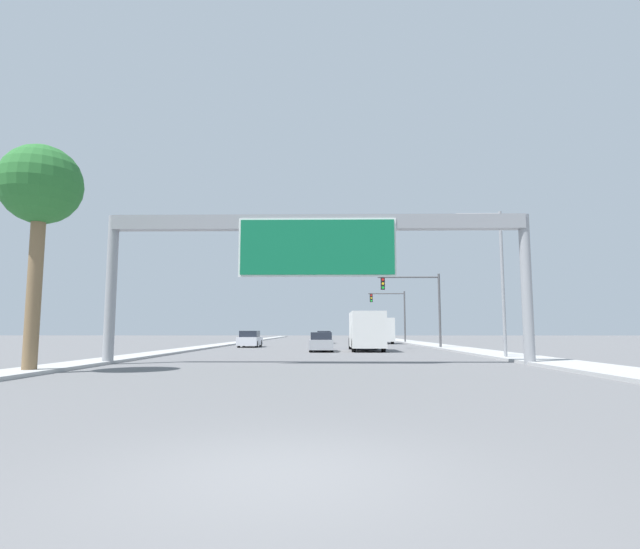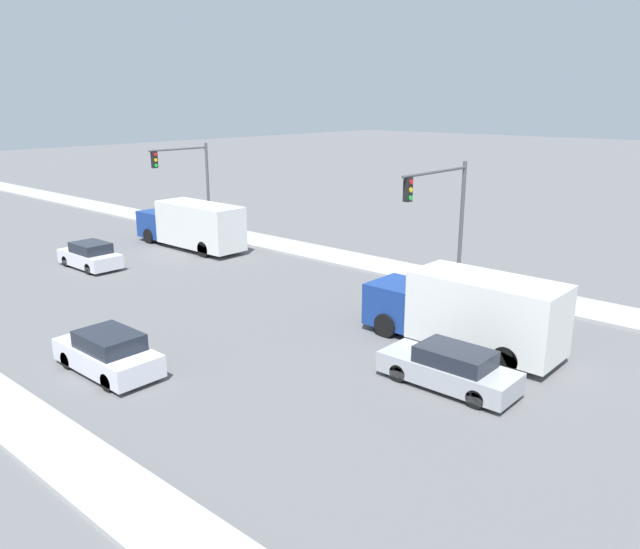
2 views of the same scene
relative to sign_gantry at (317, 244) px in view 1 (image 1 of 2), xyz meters
name	(u,v)px [view 1 (image 1 of 2)]	position (x,y,z in m)	size (l,w,h in m)	color
ground_plane	(282,475)	(0.00, -17.91, -5.73)	(300.00, 300.00, 0.00)	slate
sidewalk_right	(411,342)	(11.25, 42.09, -5.66)	(3.00, 120.00, 0.15)	#A6A6A6
median_strip_left	(242,342)	(-10.75, 42.09, -5.66)	(2.00, 120.00, 0.15)	#A6A6A6
sign_gantry	(317,244)	(0.00, 0.00, 0.00)	(20.41, 0.73, 7.15)	gray
car_near_right	(250,339)	(-7.00, 24.37, -5.00)	(1.88, 4.46, 1.55)	silver
car_near_center	(322,342)	(0.00, 14.64, -5.05)	(1.77, 4.73, 1.45)	#A5A8AD
car_far_left	(324,337)	(0.00, 38.26, -5.02)	(1.84, 4.24, 1.52)	silver
truck_box_primary	(366,331)	(3.50, 15.90, -4.19)	(2.49, 7.91, 3.00)	navy
truck_box_secondary	(381,331)	(7.00, 37.82, -4.18)	(2.33, 8.89, 3.04)	navy
traffic_light_near_intersection	(420,297)	(8.53, 20.09, -1.25)	(5.46, 0.32, 6.55)	#4C4C4F
traffic_light_mid_block	(393,308)	(8.80, 40.09, -1.30)	(4.70, 0.32, 6.57)	#4C4C4F
palm_tree_foreground	(41,190)	(-10.61, -5.05, 1.26)	(3.07, 3.07, 8.76)	brown
street_lamp_right	(495,270)	(9.97, 4.43, -0.74)	(2.89, 0.28, 8.36)	gray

